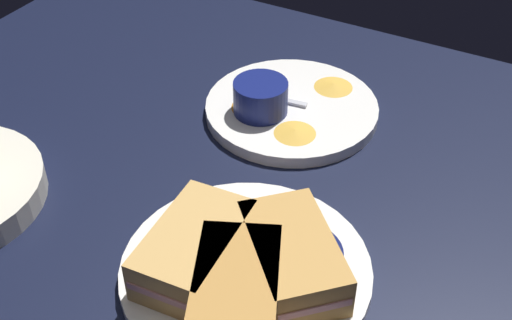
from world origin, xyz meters
TOP-DOWN VIEW (x-y plane):
  - ground_plane at (0.00, 0.00)cm, footprint 110.00×110.00cm
  - plate_sandwich_main at (-0.49, -8.02)cm, footprint 25.22×25.22cm
  - sandwich_half_near at (-2.31, -3.59)cm, footprint 13.74×8.55cm
  - sandwich_half_far at (-4.93, -9.84)cm, footprint 14.98×12.28cm
  - sandwich_half_extra at (1.32, -12.46)cm, footprint 14.61×14.52cm
  - ramekin_dark_sauce at (0.81, -13.55)cm, footprint 7.97×7.97cm
  - spoon_by_dark_ramekin at (-0.62, -7.67)cm, footprint 3.79×9.92cm
  - plate_chips_companion at (27.69, 0.59)cm, footprint 22.96×22.96cm
  - ramekin_light_gravy at (24.24, 3.46)cm, footprint 7.08×7.08cm
  - spoon_by_gravy_ramekin at (27.04, 5.43)cm, footprint 2.80×9.96cm
  - plantain_chip_scatter at (26.53, 0.90)cm, footprint 18.61×14.43cm

SIDE VIEW (x-z plane):
  - ground_plane at x=0.00cm, z-range -3.00..0.00cm
  - plate_sandwich_main at x=-0.49cm, z-range 0.00..1.60cm
  - plate_chips_companion at x=27.69cm, z-range 0.00..1.60cm
  - plantain_chip_scatter at x=26.53cm, z-range 1.60..2.20cm
  - spoon_by_dark_ramekin at x=-0.62cm, z-range 1.56..2.36cm
  - spoon_by_gravy_ramekin at x=27.04cm, z-range 1.56..2.36cm
  - ramekin_dark_sauce at x=0.81cm, z-range 1.75..5.97cm
  - ramekin_light_gravy at x=24.24cm, z-range 1.75..6.06cm
  - sandwich_half_near at x=-2.31cm, z-range 1.60..6.40cm
  - sandwich_half_far at x=-4.93cm, z-range 1.60..6.40cm
  - sandwich_half_extra at x=1.32cm, z-range 1.60..6.40cm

